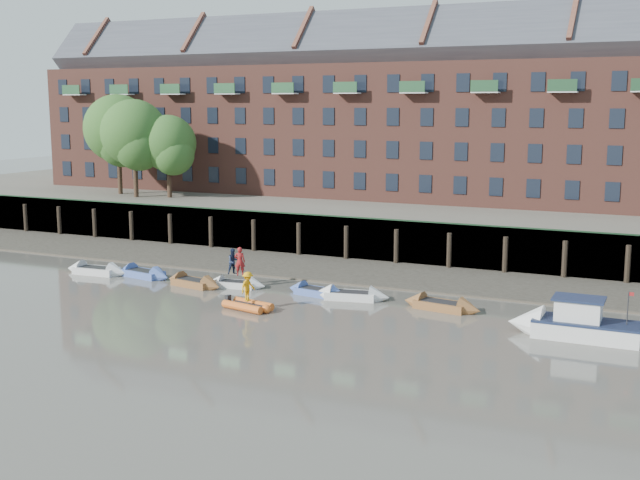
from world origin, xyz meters
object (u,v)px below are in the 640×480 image
Objects in this scene: rowboat_4 at (317,292)px; rowboat_6 at (441,305)px; rib_tender at (250,306)px; person_rower_a at (240,261)px; rowboat_1 at (143,274)px; rowboat_5 at (351,295)px; person_rib_crew at (248,286)px; rowboat_3 at (236,284)px; rowboat_0 at (96,271)px; person_rower_b at (233,261)px; rowboat_2 at (194,283)px; motor_launch at (564,323)px.

rowboat_4 is 7.98m from rowboat_6.
person_rower_a is (-3.34, 4.68, 1.49)m from rib_tender.
rib_tender is at bearing -12.70° from rowboat_1.
person_rib_crew reaches higher than rowboat_5.
person_rower_a reaches higher than rowboat_3.
rowboat_6 is 11.20m from person_rib_crew.
rowboat_0 is 10.71m from person_rower_b.
rowboat_2 is 0.72× the size of motor_launch.
rib_tender is (-4.38, -4.70, -0.01)m from rowboat_5.
motor_launch is 20.78m from person_rower_a.
person_rib_crew reaches higher than rowboat_3.
rowboat_3 is 0.84× the size of rowboat_6.
rowboat_0 reaches higher than rowboat_1.
person_rower_a is (0.26, 0.09, 1.51)m from rowboat_3.
person_rower_b is at bearing -40.71° from person_rower_a.
person_rower_a reaches higher than person_rib_crew.
person_rower_b is (-3.93, 4.88, 1.40)m from rib_tender.
motor_launch is 3.47× the size of person_rower_a.
motor_launch is at bearing -22.53° from rowboat_5.
rowboat_0 is 1.12× the size of rowboat_4.
rowboat_0 reaches higher than rowboat_5.
rowboat_2 is at bearing -169.73° from rowboat_3.
rowboat_3 is 5.68m from rowboat_4.
person_rower_b is (-13.99, 0.28, 1.39)m from rowboat_6.
rib_tender is at bearing 6.56° from motor_launch.
rowboat_2 is 2.77× the size of person_rower_b.
rowboat_3 is 2.44× the size of person_rower_b.
rowboat_4 is (5.68, 0.19, 0.01)m from rowboat_3.
rowboat_6 is at bearing -11.48° from rowboat_5.
rowboat_1 is 28.32m from motor_launch.
person_rib_crew is at bearing 102.49° from person_rower_a.
rowboat_0 is 2.63× the size of person_rower_a.
rowboat_2 is 1.48× the size of rib_tender.
person_rib_crew is (-0.10, 0.01, 1.13)m from rib_tender.
rowboat_3 is 1.30× the size of rib_tender.
rowboat_5 is 13.15m from motor_launch.
motor_launch is at bearing 6.97° from rowboat_2.
person_rib_crew is (-10.15, -4.60, 1.11)m from rowboat_6.
rowboat_1 is 0.98× the size of rowboat_5.
rowboat_1 is at bearing 169.58° from rib_tender.
rowboat_3 is 5.89m from person_rib_crew.
rowboat_5 is at bearing 7.13° from rowboat_4.
person_rower_b reaches higher than rowboat_6.
rowboat_3 is 1.54m from person_rower_a.
person_rower_a reaches higher than rowboat_0.
motor_launch reaches higher than rowboat_2.
person_rower_b is at bearing 37.55° from rowboat_2.
rowboat_3 is at bearing 170.19° from rowboat_5.
person_rower_a is at bearing 10.24° from rowboat_3.
person_rib_crew is (10.85, -4.66, 1.12)m from rowboat_1.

